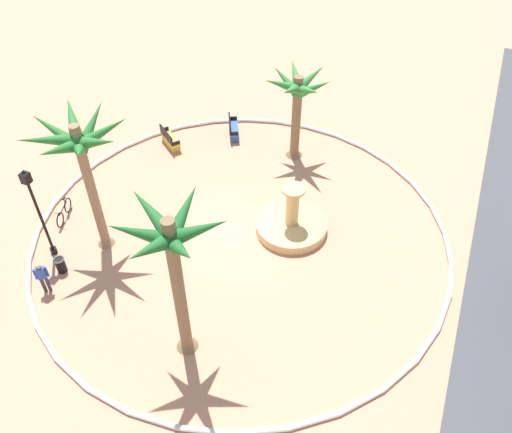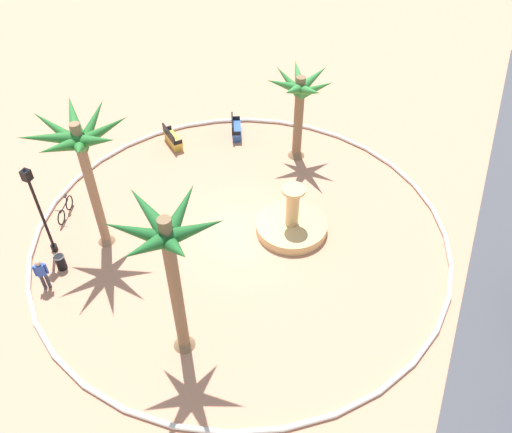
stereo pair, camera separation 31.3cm
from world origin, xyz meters
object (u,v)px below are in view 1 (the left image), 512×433
object	(u,v)px
fountain	(291,224)
palm_tree_near_fountain	(172,254)
palm_tree_mid_plaza	(80,150)
bicycle_red_frame	(64,212)
trash_bin	(61,265)
palm_tree_by_curb	(297,96)
bench_east	(233,130)
person_cyclist_helmet	(42,276)
lamppost	(37,207)
bench_west	(170,140)

from	to	relation	value
fountain	palm_tree_near_fountain	world-z (taller)	palm_tree_near_fountain
palm_tree_mid_plaza	bicycle_red_frame	world-z (taller)	palm_tree_mid_plaza
palm_tree_near_fountain	trash_bin	bearing A→B (deg)	-100.60
palm_tree_by_curb	palm_tree_mid_plaza	size ratio (longest dim) A/B	0.76
bench_east	palm_tree_by_curb	bearing A→B (deg)	83.44
palm_tree_mid_plaza	palm_tree_near_fountain	bearing A→B (deg)	60.60
palm_tree_near_fountain	trash_bin	world-z (taller)	palm_tree_near_fountain
palm_tree_by_curb	trash_bin	bearing A→B (deg)	-28.57
palm_tree_by_curb	person_cyclist_helmet	size ratio (longest dim) A/B	3.02
palm_tree_by_curb	palm_tree_mid_plaza	world-z (taller)	palm_tree_mid_plaza
lamppost	fountain	bearing A→B (deg)	120.65
bench_east	trash_bin	size ratio (longest dim) A/B	2.26
palm_tree_mid_plaza	person_cyclist_helmet	bearing A→B (deg)	-11.53
palm_tree_near_fountain	bench_west	world-z (taller)	palm_tree_near_fountain
fountain	bench_west	size ratio (longest dim) A/B	2.03
bicycle_red_frame	palm_tree_by_curb	bearing A→B (deg)	137.05
bench_east	person_cyclist_helmet	size ratio (longest dim) A/B	1.03
bench_west	trash_bin	size ratio (longest dim) A/B	2.16
lamppost	bicycle_red_frame	distance (m)	3.14
bench_west	bicycle_red_frame	world-z (taller)	bench_west
palm_tree_by_curb	palm_tree_near_fountain	bearing A→B (deg)	1.57
palm_tree_near_fountain	bench_east	distance (m)	14.38
palm_tree_by_curb	bench_west	world-z (taller)	palm_tree_by_curb
palm_tree_mid_plaza	fountain	bearing A→B (deg)	118.95
palm_tree_near_fountain	palm_tree_by_curb	xyz separation A→B (m)	(-12.57, -0.34, -1.44)
palm_tree_mid_plaza	bench_east	world-z (taller)	palm_tree_mid_plaza
fountain	bicycle_red_frame	distance (m)	10.41
person_cyclist_helmet	bench_west	bearing A→B (deg)	-177.97
palm_tree_near_fountain	person_cyclist_helmet	bearing A→B (deg)	-91.16
lamppost	palm_tree_mid_plaza	bearing A→B (deg)	127.03
trash_bin	lamppost	bearing A→B (deg)	-125.40
palm_tree_by_curb	bench_east	bearing A→B (deg)	-96.56
fountain	palm_tree_by_curb	bearing A→B (deg)	-161.43
bench_east	bicycle_red_frame	world-z (taller)	bench_east
bicycle_red_frame	trash_bin	bearing A→B (deg)	35.33
palm_tree_mid_plaza	lamppost	xyz separation A→B (m)	(1.32, -1.75, -2.42)
palm_tree_near_fountain	trash_bin	xyz separation A→B (m)	(-1.22, -6.52, -4.61)
bench_east	lamppost	xyz separation A→B (m)	(11.07, -3.45, 2.30)
palm_tree_by_curb	bicycle_red_frame	size ratio (longest dim) A/B	2.92
bench_east	bicycle_red_frame	distance (m)	10.09
palm_tree_near_fountain	person_cyclist_helmet	distance (m)	7.59
fountain	trash_bin	bearing A→B (deg)	-53.01
palm_tree_by_curb	lamppost	distance (m)	12.86
trash_bin	person_cyclist_helmet	size ratio (longest dim) A/B	0.46
fountain	trash_bin	xyz separation A→B (m)	(6.01, -7.97, 0.05)
palm_tree_by_curb	trash_bin	distance (m)	13.30
palm_tree_by_curb	bicycle_red_frame	world-z (taller)	palm_tree_by_curb
palm_tree_by_curb	person_cyclist_helmet	bearing A→B (deg)	-25.92
bench_west	lamppost	distance (m)	9.17
lamppost	bicycle_red_frame	size ratio (longest dim) A/B	2.74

